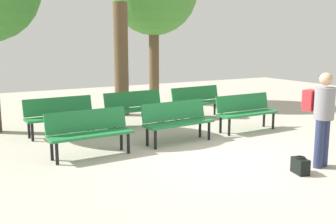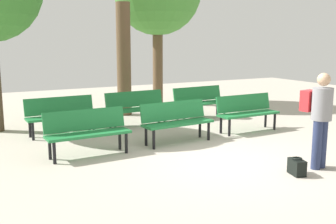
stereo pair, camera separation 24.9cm
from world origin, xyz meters
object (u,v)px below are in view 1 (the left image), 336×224
bench_r0_c0 (89,130)px  bench_r1_c1 (135,106)px  bench_r0_c2 (246,110)px  bench_r1_c0 (60,114)px  bench_r0_c1 (177,119)px  tree_1 (121,60)px  handbag (300,166)px  visitor_with_backpack (322,114)px  bench_r1_c2 (198,100)px

bench_r0_c0 → bench_r1_c1: size_ratio=1.00×
bench_r0_c2 → bench_r1_c0: same height
bench_r0_c1 → bench_r1_c1: size_ratio=1.01×
tree_1 → handbag: 6.55m
visitor_with_backpack → handbag: (-0.58, -0.12, -0.80)m
bench_r0_c2 → bench_r1_c1: 2.79m
bench_r1_c2 → tree_1: 2.50m
bench_r0_c0 → handbag: 3.85m
bench_r0_c0 → tree_1: 4.41m
bench_r0_c0 → bench_r1_c2: size_ratio=0.99×
bench_r1_c2 → handbag: bench_r1_c2 is taller
bench_r1_c0 → visitor_with_backpack: visitor_with_backpack is taller
tree_1 → handbag: size_ratio=9.09×
bench_r0_c2 → tree_1: size_ratio=0.50×
bench_r0_c2 → bench_r1_c1: size_ratio=1.00×
bench_r0_c0 → bench_r0_c2: size_ratio=1.00×
bench_r0_c2 → tree_1: tree_1 is taller
bench_r1_c1 → visitor_with_backpack: 4.90m
bench_r0_c1 → bench_r1_c2: bearing=43.0°
bench_r0_c2 → bench_r1_c1: (-2.10, 1.84, 0.00)m
bench_r0_c0 → bench_r1_c2: bearing=27.0°
bench_r0_c0 → bench_r1_c0: size_ratio=1.00×
bench_r0_c0 → bench_r1_c1: (1.92, 2.09, 0.00)m
tree_1 → bench_r1_c0: bearing=-143.1°
bench_r1_c1 → bench_r1_c2: size_ratio=0.99×
bench_r1_c1 → visitor_with_backpack: visitor_with_backpack is taller
bench_r0_c0 → visitor_with_backpack: 4.21m
visitor_with_backpack → bench_r0_c2: bearing=-114.6°
handbag → bench_r0_c2: bearing=66.1°
visitor_with_backpack → bench_r1_c0: bearing=-64.0°
bench_r0_c1 → bench_r1_c0: same height
handbag → bench_r0_c1: bearing=104.4°
visitor_with_backpack → handbag: 1.00m
handbag → bench_r1_c0: bearing=120.5°
bench_r0_c1 → bench_r1_c2: same height
bench_r0_c0 → handbag: bearing=-47.2°
bench_r0_c0 → bench_r0_c2: 4.03m
bench_r1_c0 → tree_1: size_ratio=0.50×
bench_r1_c1 → tree_1: 1.94m
bench_r1_c1 → tree_1: tree_1 is taller
bench_r0_c1 → tree_1: (0.23, 3.56, 1.11)m
bench_r0_c2 → handbag: size_ratio=4.53×
bench_r0_c0 → bench_r0_c1: size_ratio=0.99×
tree_1 → visitor_with_backpack: bearing=-80.2°
bench_r1_c2 → visitor_with_backpack: visitor_with_backpack is taller
bench_r1_c2 → bench_r1_c1: bearing=178.2°
bench_r1_c2 → visitor_with_backpack: bearing=-101.8°
bench_r1_c0 → bench_r0_c1: bearing=-44.8°
bench_r1_c0 → bench_r1_c2: bearing=1.2°
bench_r0_c2 → visitor_with_backpack: size_ratio=0.98×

